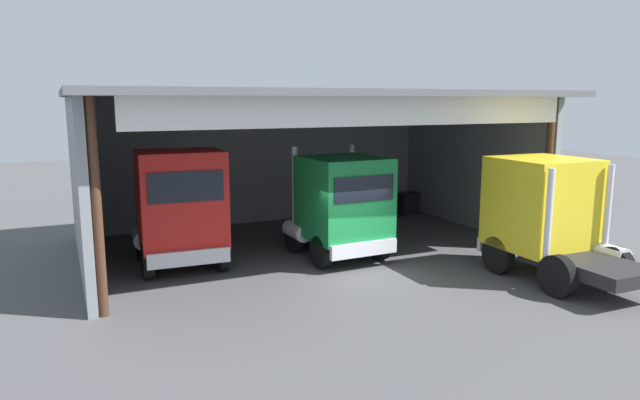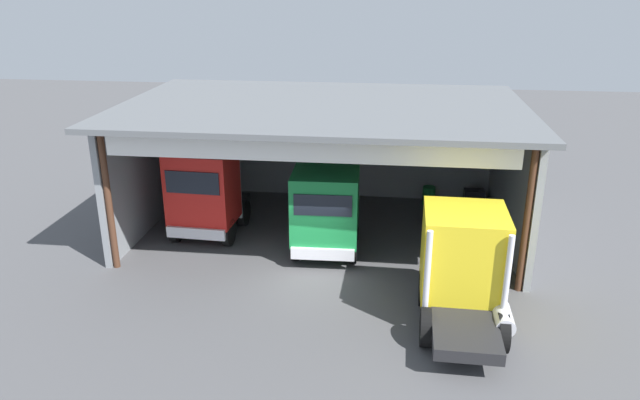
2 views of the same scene
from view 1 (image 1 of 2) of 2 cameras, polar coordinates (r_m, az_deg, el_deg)
ground_plane at (r=16.81m, az=4.55°, el=-7.92°), size 80.00×80.00×0.00m
workshop_shed at (r=20.78m, az=-2.49°, el=6.30°), size 15.49×10.13×5.48m
truck_red_center_bay at (r=17.76m, az=-13.96°, el=-0.82°), size 2.72×4.47×3.71m
truck_green_center_left_bay at (r=18.45m, az=2.02°, el=-0.45°), size 2.68×4.48×3.65m
truck_yellow_center_right_bay at (r=17.89m, az=21.99°, el=-1.37°), size 2.64×4.84×3.50m
oil_drum at (r=25.71m, az=4.52°, el=-0.61°), size 0.58×0.58×0.87m
tool_cart at (r=26.23m, az=8.91°, el=-0.34°), size 0.90×0.60×1.00m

